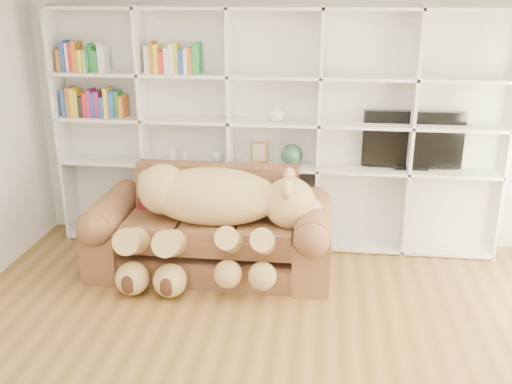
# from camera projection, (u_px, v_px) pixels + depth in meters

# --- Properties ---
(floor) EXTENTS (5.00, 5.00, 0.00)m
(floor) POSITION_uv_depth(u_px,v_px,m) (241.00, 383.00, 3.89)
(floor) COLOR brown
(floor) RESTS_ON ground
(wall_back) EXTENTS (5.00, 0.02, 2.70)m
(wall_back) POSITION_uv_depth(u_px,v_px,m) (276.00, 113.00, 5.77)
(wall_back) COLOR white
(wall_back) RESTS_ON floor
(bookshelf) EXTENTS (4.43, 0.35, 2.40)m
(bookshelf) POSITION_uv_depth(u_px,v_px,m) (251.00, 120.00, 5.69)
(bookshelf) COLOR white
(bookshelf) RESTS_ON floor
(sofa) EXTENTS (2.23, 0.96, 0.94)m
(sofa) POSITION_uv_depth(u_px,v_px,m) (212.00, 233.00, 5.39)
(sofa) COLOR brown
(sofa) RESTS_ON floor
(teddy_bear) EXTENTS (1.78, 0.95, 1.03)m
(teddy_bear) POSITION_uv_depth(u_px,v_px,m) (213.00, 210.00, 5.11)
(teddy_bear) COLOR tan
(teddy_bear) RESTS_ON sofa
(throw_pillow) EXTENTS (0.44, 0.32, 0.41)m
(throw_pillow) POSITION_uv_depth(u_px,v_px,m) (159.00, 194.00, 5.49)
(throw_pillow) COLOR #5B0F1C
(throw_pillow) RESTS_ON sofa
(gift_box) EXTENTS (0.29, 0.27, 0.21)m
(gift_box) POSITION_uv_depth(u_px,v_px,m) (302.00, 278.00, 5.08)
(gift_box) COLOR red
(gift_box) RESTS_ON floor
(tv) EXTENTS (0.96, 0.18, 0.57)m
(tv) POSITION_uv_depth(u_px,v_px,m) (412.00, 140.00, 5.55)
(tv) COLOR black
(tv) RESTS_ON bookshelf
(picture_frame) EXTENTS (0.18, 0.07, 0.22)m
(picture_frame) POSITION_uv_depth(u_px,v_px,m) (259.00, 152.00, 5.73)
(picture_frame) COLOR brown
(picture_frame) RESTS_ON bookshelf
(green_vase) EXTENTS (0.22, 0.22, 0.22)m
(green_vase) POSITION_uv_depth(u_px,v_px,m) (292.00, 155.00, 5.70)
(green_vase) COLOR #295036
(green_vase) RESTS_ON bookshelf
(figurine_tall) EXTENTS (0.09, 0.09, 0.14)m
(figurine_tall) POSITION_uv_depth(u_px,v_px,m) (172.00, 154.00, 5.85)
(figurine_tall) COLOR beige
(figurine_tall) RESTS_ON bookshelf
(figurine_short) EXTENTS (0.07, 0.07, 0.11)m
(figurine_short) POSITION_uv_depth(u_px,v_px,m) (185.00, 156.00, 5.84)
(figurine_short) COLOR beige
(figurine_short) RESTS_ON bookshelf
(snow_globe) EXTENTS (0.11, 0.11, 0.11)m
(snow_globe) POSITION_uv_depth(u_px,v_px,m) (217.00, 157.00, 5.80)
(snow_globe) COLOR silver
(snow_globe) RESTS_ON bookshelf
(shelf_vase) EXTENTS (0.19, 0.19, 0.17)m
(shelf_vase) POSITION_uv_depth(u_px,v_px,m) (277.00, 112.00, 5.57)
(shelf_vase) COLOR silver
(shelf_vase) RESTS_ON bookshelf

